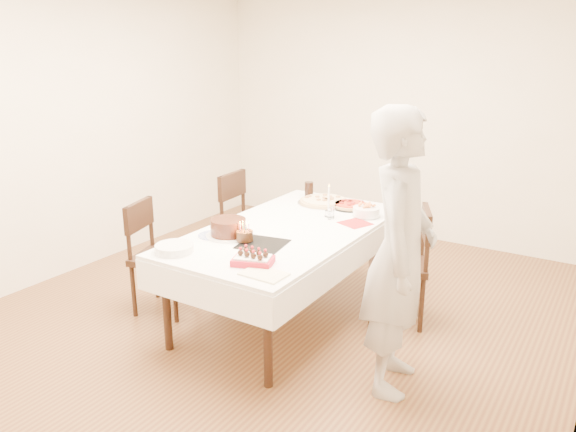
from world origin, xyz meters
The scene contains 22 objects.
floor centered at (0.00, 0.00, 0.00)m, with size 5.00×5.00×0.00m, color brown.
wall_back centered at (0.00, 2.50, 1.35)m, with size 4.50×0.04×2.70m, color #F3E5CC.
wall_left centered at (-2.25, 0.00, 1.35)m, with size 0.04×5.00×2.70m, color #F3E5CC.
dining_table centered at (0.06, 0.03, 0.38)m, with size 1.14×2.14×0.75m, color white.
chair_right_savory centered at (0.84, 0.41, 0.48)m, with size 0.49×0.49×0.95m, color black, non-canonical shape.
chair_left_savory centered at (-0.71, 0.60, 0.49)m, with size 0.50×0.50×0.98m, color black, non-canonical shape.
chair_left_dessert centered at (-0.86, -0.44, 0.47)m, with size 0.48×0.48×0.94m, color black, non-canonical shape.
person centered at (1.16, -0.43, 0.91)m, with size 0.66×0.43×1.82m, color #A09C97.
pizza_white centered at (-0.04, 0.81, 0.77)m, with size 0.48×0.48×0.04m, color beige.
pizza_pepperoni centered at (0.22, 0.81, 0.77)m, with size 0.33×0.33×0.04m, color red.
red_placemat centered at (0.46, 0.42, 0.75)m, with size 0.22×0.22×0.01m, color #B21E1E.
pasta_bowl centered at (0.45, 0.65, 0.79)m, with size 0.23×0.23×0.07m, color white.
taper_candle centered at (0.18, 0.48, 0.89)m, with size 0.06×0.06×0.29m, color white.
shaker_pair centered at (0.23, 0.42, 0.80)m, with size 0.08×0.08×0.10m, color white, non-canonical shape.
cola_glass centered at (-0.26, 0.91, 0.83)m, with size 0.08×0.08×0.15m, color black.
layer_cake centered at (-0.22, -0.37, 0.82)m, with size 0.34×0.34×0.13m, color black.
cake_board centered at (0.11, -0.39, 0.75)m, with size 0.32×0.32×0.01m, color black.
birthday_cake centered at (-0.04, -0.41, 0.83)m, with size 0.13×0.13×0.14m, color #361F0E.
strawberry_box centered at (0.27, -0.73, 0.78)m, with size 0.26×0.18×0.07m, color #A91323, non-canonical shape.
box_lid centered at (0.43, -0.84, 0.75)m, with size 0.28×0.19×0.02m, color beige.
plate_stack centered at (-0.33, -0.84, 0.78)m, with size 0.27×0.27×0.06m, color white.
china_plate centered at (-0.32, -0.43, 0.75)m, with size 0.22×0.22×0.01m, color white.
Camera 1 is at (2.31, -3.53, 2.15)m, focal length 35.00 mm.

